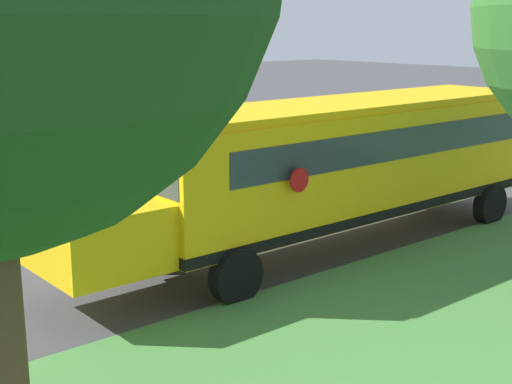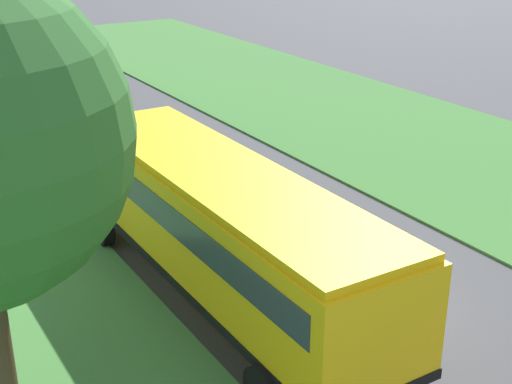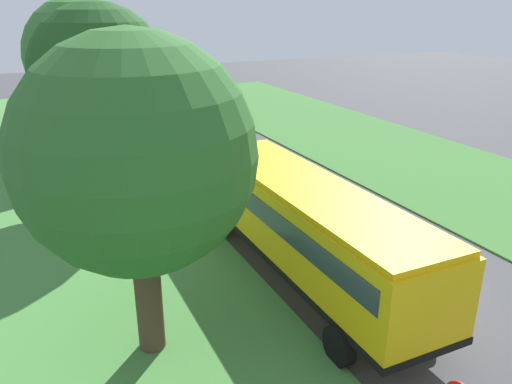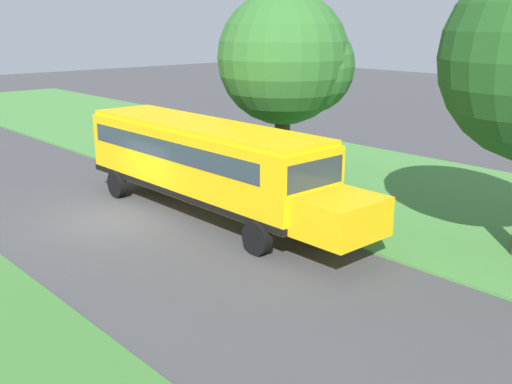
% 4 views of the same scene
% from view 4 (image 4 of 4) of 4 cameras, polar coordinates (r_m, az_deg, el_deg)
% --- Properties ---
extents(ground_plane, '(120.00, 120.00, 0.00)m').
position_cam_4_polar(ground_plane, '(20.86, -13.62, -2.54)').
color(ground_plane, '#424244').
extents(grass_verge, '(12.00, 80.00, 0.08)m').
position_cam_4_polar(grass_verge, '(26.84, 5.33, 2.06)').
color(grass_verge, '#47843D').
rests_on(grass_verge, ground).
extents(school_bus, '(2.84, 12.42, 3.16)m').
position_cam_4_polar(school_bus, '(20.37, -4.73, 3.05)').
color(school_bus, yellow).
rests_on(school_bus, ground).
extents(oak_tree_beside_bus, '(5.30, 5.30, 7.69)m').
position_cam_4_polar(oak_tree_beside_bus, '(24.44, 3.23, 12.38)').
color(oak_tree_beside_bus, '#4C3826').
rests_on(oak_tree_beside_bus, ground).
extents(stop_sign, '(0.08, 0.68, 2.74)m').
position_cam_4_polar(stop_sign, '(27.86, -11.76, 5.87)').
color(stop_sign, gray).
rests_on(stop_sign, ground).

